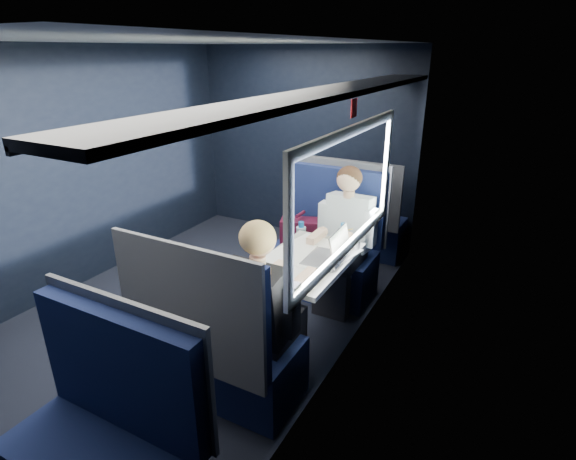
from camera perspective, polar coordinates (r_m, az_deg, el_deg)
The scene contains 13 objects.
ground at distance 4.34m, azimuth -10.69°, elevation -9.64°, with size 2.80×4.20×0.01m, color black.
room_shell at distance 3.77m, azimuth -11.99°, elevation 9.82°, with size 3.00×4.40×2.40m.
table at distance 3.51m, azimuth 1.91°, elevation -4.72°, with size 0.62×1.00×0.74m.
seat_bay_near at distance 4.41m, azimuth 4.61°, elevation -2.45°, with size 1.04×0.62×1.26m.
seat_bay_far at distance 3.09m, azimuth -8.79°, elevation -14.54°, with size 1.04×0.62×1.26m.
seat_row_front at distance 5.21m, azimuth 8.89°, elevation 1.11°, with size 1.04×0.51×1.16m.
seat_row_back at distance 2.62m, azimuth -22.02°, elevation -24.49°, with size 1.04×0.51×1.16m.
man at distance 4.05m, azimuth 7.18°, elevation -0.28°, with size 0.53×0.56×1.32m.
woman at distance 2.91m, azimuth -3.15°, elevation -9.38°, with size 0.53×0.56×1.32m.
papers at distance 3.48m, azimuth 2.16°, elevation -3.54°, with size 0.57×0.82×0.01m, color white.
laptop at distance 3.41m, azimuth 5.55°, elevation -2.89°, with size 0.28×0.36×0.26m.
bottle_small at distance 3.65m, azimuth 6.90°, elevation -0.85°, with size 0.06×0.06×0.21m.
cup at distance 3.65m, azimuth 8.57°, elevation -1.79°, with size 0.07×0.07×0.09m, color white.
Camera 1 is at (2.41, -2.82, 2.24)m, focal length 28.00 mm.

